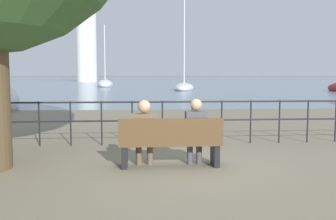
{
  "coord_description": "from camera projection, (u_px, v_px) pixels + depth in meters",
  "views": [
    {
      "loc": [
        -0.58,
        -6.65,
        1.66
      ],
      "look_at": [
        0.0,
        0.5,
        0.98
      ],
      "focal_mm": 40.0,
      "sensor_mm": 36.0,
      "label": 1
    }
  ],
  "objects": [
    {
      "name": "harbor_lighthouse",
      "position": [
        86.0,
        37.0,
        88.85
      ],
      "size": [
        4.8,
        4.8,
        22.66
      ],
      "color": "white",
      "rests_on": "ground_plane"
    },
    {
      "name": "harbor_water",
      "position": [
        139.0,
        79.0,
        166.74
      ],
      "size": [
        600.0,
        300.0,
        0.01
      ],
      "color": "slate",
      "rests_on": "ground_plane"
    },
    {
      "name": "seated_person_right",
      "position": [
        196.0,
        129.0,
        6.79
      ],
      "size": [
        0.38,
        0.35,
        1.23
      ],
      "color": "#4C4C51",
      "rests_on": "ground_plane"
    },
    {
      "name": "sailboat_0",
      "position": [
        105.0,
        84.0,
        52.13
      ],
      "size": [
        2.37,
        6.48,
        8.96
      ],
      "rotation": [
        0.0,
        0.0,
        0.04
      ],
      "color": "white",
      "rests_on": "ground_plane"
    },
    {
      "name": "seated_person_left",
      "position": [
        144.0,
        130.0,
        6.72
      ],
      "size": [
        0.45,
        0.35,
        1.21
      ],
      "color": "brown",
      "rests_on": "ground_plane"
    },
    {
      "name": "sailboat_1",
      "position": [
        184.0,
        87.0,
        41.36
      ],
      "size": [
        3.5,
        7.87,
        10.28
      ],
      "rotation": [
        0.0,
        0.0,
        -0.19
      ],
      "color": "white",
      "rests_on": "ground_plane"
    },
    {
      "name": "promenade_railing",
      "position": [
        162.0,
        116.0,
        8.89
      ],
      "size": [
        12.94,
        0.04,
        1.05
      ],
      "color": "black",
      "rests_on": "ground_plane"
    },
    {
      "name": "park_bench",
      "position": [
        171.0,
        143.0,
        6.7
      ],
      "size": [
        1.85,
        0.45,
        0.9
      ],
      "color": "brown",
      "rests_on": "ground_plane"
    },
    {
      "name": "ground_plane",
      "position": [
        170.0,
        166.0,
        6.81
      ],
      "size": [
        1000.0,
        1000.0,
        0.0
      ],
      "primitive_type": "plane",
      "color": "#7A705B"
    }
  ]
}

